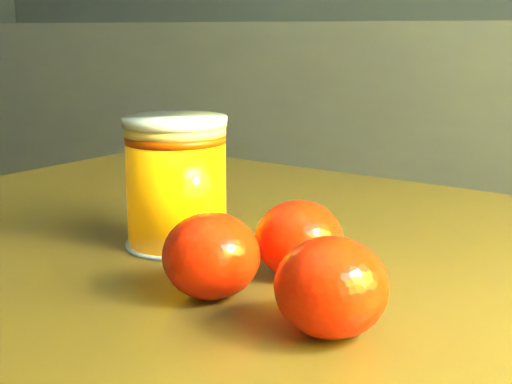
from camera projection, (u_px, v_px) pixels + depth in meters
The scene contains 5 objects.
kitchen_counter at pixel (323, 179), 2.11m from camera, with size 3.15×0.60×0.90m, color #535459.
juice_glass at pixel (176, 183), 0.55m from camera, with size 0.08×0.08×0.10m.
orange_front at pixel (299, 239), 0.49m from camera, with size 0.06×0.06×0.05m, color #FE2105.
orange_back at pixel (211, 256), 0.45m from camera, with size 0.06×0.06×0.05m, color #FE2105.
orange_extra at pixel (331, 287), 0.39m from camera, with size 0.06×0.06×0.06m, color #FE2105.
Camera 1 is at (0.99, -0.37, 0.89)m, focal length 50.00 mm.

